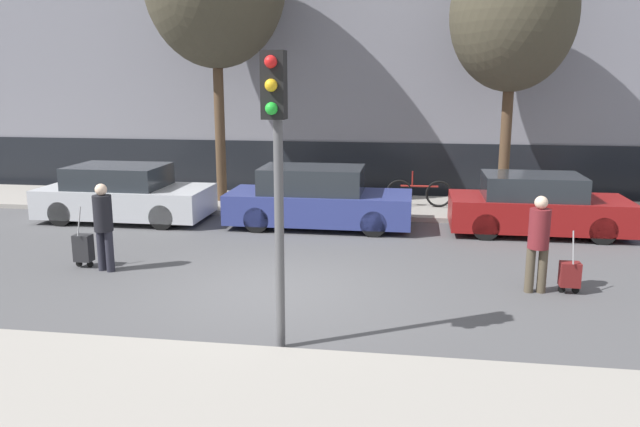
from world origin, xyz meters
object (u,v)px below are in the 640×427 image
pedestrian_left (103,222)px  trolley_right (570,274)px  trolley_left (83,248)px  parked_car_2 (536,206)px  parked_bicycle (419,193)px  pedestrian_right (539,239)px  bare_tree_down_street (513,15)px  parked_car_0 (124,194)px  traffic_light (276,143)px  parked_car_1 (317,199)px

pedestrian_left → trolley_right: size_ratio=1.53×
trolley_left → trolley_right: (8.72, -0.15, -0.05)m
parked_car_2 → parked_bicycle: bearing=141.0°
parked_car_2 → trolley_right: bearing=-92.5°
pedestrian_right → parked_bicycle: pedestrian_right is taller
trolley_right → bare_tree_down_street: 8.09m
trolley_left → trolley_right: bearing=-1.0°
pedestrian_right → trolley_right: (0.55, 0.04, -0.60)m
parked_car_0 → bare_tree_down_street: size_ratio=0.60×
trolley_right → pedestrian_right: bearing=-175.5°
pedestrian_left → traffic_light: 5.21m
trolley_right → traffic_light: traffic_light is taller
parked_car_1 → traffic_light: traffic_light is taller
parked_car_2 → parked_car_1: bearing=-178.9°
bare_tree_down_street → parked_car_0: bearing=-165.6°
pedestrian_right → bare_tree_down_street: bearing=-97.1°
parked_car_2 → trolley_left: bearing=-155.7°
parked_car_0 → parked_car_2: parked_car_0 is taller
parked_bicycle → bare_tree_down_street: bearing=6.5°
parked_bicycle → parked_car_0: bearing=-163.3°
traffic_light → bare_tree_down_street: bearing=67.0°
bare_tree_down_street → parked_bicycle: bearing=-173.5°
traffic_light → bare_tree_down_street: bare_tree_down_street is taller
parked_car_2 → bare_tree_down_street: bare_tree_down_street is taller
pedestrian_left → bare_tree_down_street: bearing=56.1°
pedestrian_right → bare_tree_down_street: size_ratio=0.24×
traffic_light → parked_car_2: bearing=57.9°
pedestrian_left → trolley_right: pedestrian_left is taller
parked_car_0 → pedestrian_left: size_ratio=2.54×
parked_car_0 → traffic_light: traffic_light is taller
parked_car_2 → parked_bicycle: 3.39m
parked_car_2 → trolley_right: 4.18m
parked_bicycle → bare_tree_down_street: 5.08m
parked_car_1 → parked_bicycle: parked_car_1 is taller
pedestrian_left → parked_bicycle: (5.74, 6.30, -0.43)m
trolley_right → parked_bicycle: (-2.45, 6.30, 0.17)m
pedestrian_left → parked_car_1: bearing=67.3°
parked_car_1 → pedestrian_left: (-3.32, -4.07, 0.25)m
pedestrian_left → parked_bicycle: size_ratio=0.92×
parked_car_0 → pedestrian_left: 4.40m
parked_car_0 → pedestrian_right: bearing=-24.1°
traffic_light → pedestrian_left: bearing=143.1°
pedestrian_left → trolley_right: 8.21m
parked_car_0 → parked_car_2: size_ratio=1.05×
parked_car_1 → traffic_light: 7.33m
pedestrian_left → pedestrian_right: 7.64m
trolley_left → parked_bicycle: size_ratio=0.66×
parked_car_1 → parked_car_2: 5.05m
parked_car_0 → traffic_light: 9.16m
parked_car_1 → trolley_right: size_ratio=4.08×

